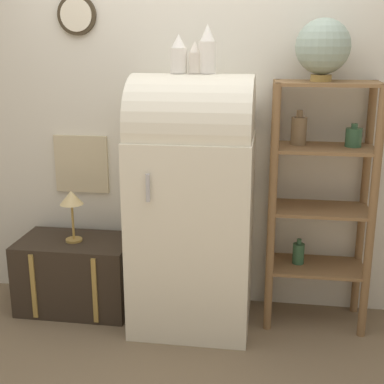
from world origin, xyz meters
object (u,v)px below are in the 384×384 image
Objects in this scene: vase_center at (195,58)px; vase_right at (207,51)px; refrigerator at (193,200)px; desk_lamp at (72,202)px; globe at (323,47)px; suitcase_trunk at (76,274)px; vase_left at (179,55)px.

vase_right is (0.07, 0.01, 0.04)m from vase_center.
vase_right is at bearing 10.71° from refrigerator.
refrigerator is 0.81m from desk_lamp.
globe reaches higher than vase_right.
vase_right is at bearing -2.79° from suitcase_trunk.
vase_center is 0.52× the size of desk_lamp.
refrigerator is 1.19m from globe.
vase_left is (-0.83, -0.11, -0.05)m from globe.
vase_right is (0.90, -0.04, 1.48)m from suitcase_trunk.
globe reaches higher than desk_lamp.
vase_right is (-0.66, -0.10, -0.02)m from globe.
refrigerator is 0.90m from vase_right.
refrigerator reaches higher than desk_lamp.
vase_left is at bearing 174.79° from vase_center.
globe reaches higher than vase_center.
desk_lamp is at bearing 176.93° from refrigerator.
vase_left is at bearing 173.51° from refrigerator.
vase_left is at bearing -2.66° from desk_lamp.
vase_right is (0.08, 0.02, 0.90)m from refrigerator.
refrigerator is 4.47× the size of globe.
vase_center is 1.23m from desk_lamp.
globe is at bearing 8.98° from refrigerator.
desk_lamp is at bearing -177.27° from globe.
desk_lamp is at bearing -73.82° from suitcase_trunk.
globe is 1.97× the size of vase_center.
desk_lamp is (-1.55, -0.07, -0.98)m from globe.
vase_left is 0.80× the size of vase_right.
vase_right reaches higher than vase_center.
desk_lamp is (-0.89, 0.03, -0.96)m from vase_right.
vase_left is 0.17m from vase_right.
vase_center is at bearing 4.83° from refrigerator.
vase_left reaches higher than suitcase_trunk.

